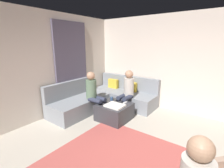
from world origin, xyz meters
TOP-DOWN VIEW (x-y plane):
  - wall_back at (0.00, 2.94)m, footprint 6.00×0.12m
  - wall_left at (-2.94, 0.00)m, footprint 0.12×6.00m
  - curtain_panel at (-2.84, 1.30)m, footprint 0.06×1.10m
  - sectional_couch at (-2.08, 1.88)m, footprint 2.10×2.55m
  - ottoman at (-1.36, 1.37)m, footprint 0.76×0.76m
  - folded_blanket at (-1.26, 1.25)m, footprint 0.44×0.36m
  - coffee_mug at (-1.58, 1.55)m, footprint 0.08×0.08m
  - game_remote at (-1.18, 1.59)m, footprint 0.05×0.15m
  - person_on_couch_back at (-1.34, 1.93)m, footprint 0.30×0.60m
  - person_on_couch_side at (-1.93, 1.24)m, footprint 0.60×0.30m

SIDE VIEW (x-z plane):
  - ottoman at x=-1.36m, z-range 0.00..0.42m
  - sectional_couch at x=-2.08m, z-range -0.15..0.72m
  - game_remote at x=-1.18m, z-range 0.42..0.44m
  - folded_blanket at x=-1.26m, z-range 0.42..0.46m
  - coffee_mug at x=-1.58m, z-range 0.42..0.52m
  - person_on_couch_back at x=-1.34m, z-range 0.06..1.26m
  - person_on_couch_side at x=-1.93m, z-range 0.06..1.26m
  - curtain_panel at x=-2.84m, z-range 0.00..2.50m
  - wall_back at x=0.00m, z-range 0.00..2.70m
  - wall_left at x=-2.94m, z-range 0.00..2.70m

